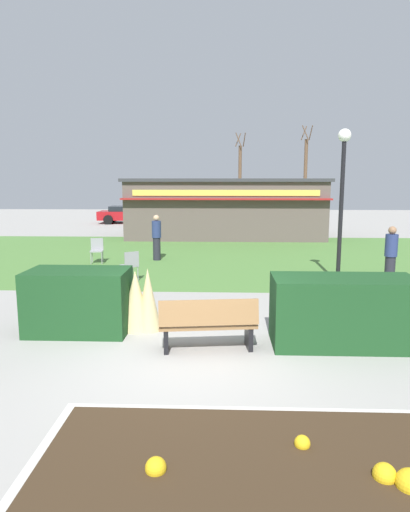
{
  "coord_description": "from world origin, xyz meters",
  "views": [
    {
      "loc": [
        0.54,
        -7.08,
        2.93
      ],
      "look_at": [
        0.12,
        3.79,
        1.13
      ],
      "focal_mm": 31.95,
      "sensor_mm": 36.0,
      "label": 1
    }
  ],
  "objects_px": {
    "park_bench": "(208,324)",
    "lamppost_mid": "(342,188)",
    "parked_car_center_slot": "(208,214)",
    "tree_right_bg": "(240,179)",
    "parked_car_west_slot": "(129,214)",
    "parked_car_east_slot": "(289,214)",
    "cafe_chair_east": "(97,248)",
    "tree_left_bg": "(305,177)",
    "cafe_chair_west": "(130,264)",
    "person_standing": "(391,256)",
    "person_strolling": "(157,237)",
    "food_kiosk": "(225,208)"
  },
  "relations": [
    {
      "from": "park_bench",
      "to": "lamppost_mid",
      "type": "relative_size",
      "value": 0.4
    },
    {
      "from": "parked_car_center_slot",
      "to": "tree_right_bg",
      "type": "bearing_deg",
      "value": 72.43
    },
    {
      "from": "park_bench",
      "to": "tree_right_bg",
      "type": "relative_size",
      "value": 0.25
    },
    {
      "from": "park_bench",
      "to": "lamppost_mid",
      "type": "xyz_separation_m",
      "value": [
        3.6,
        5.54,
        2.25
      ]
    },
    {
      "from": "parked_car_west_slot",
      "to": "parked_car_east_slot",
      "type": "bearing_deg",
      "value": 0.01
    },
    {
      "from": "cafe_chair_east",
      "to": "parked_car_west_slot",
      "type": "relative_size",
      "value": 0.21
    },
    {
      "from": "parked_car_east_slot",
      "to": "tree_left_bg",
      "type": "bearing_deg",
      "value": 70.59
    },
    {
      "from": "park_bench",
      "to": "lamppost_mid",
      "type": "bearing_deg",
      "value": 56.96
    },
    {
      "from": "cafe_chair_west",
      "to": "person_standing",
      "type": "bearing_deg",
      "value": -2.71
    },
    {
      "from": "parked_car_east_slot",
      "to": "lamppost_mid",
      "type": "bearing_deg",
      "value": -93.7
    },
    {
      "from": "park_bench",
      "to": "tree_right_bg",
      "type": "bearing_deg",
      "value": 86.98
    },
    {
      "from": "person_strolling",
      "to": "person_standing",
      "type": "relative_size",
      "value": 1.0
    },
    {
      "from": "park_bench",
      "to": "parked_car_center_slot",
      "type": "relative_size",
      "value": 0.41
    },
    {
      "from": "tree_right_bg",
      "to": "cafe_chair_east",
      "type": "bearing_deg",
      "value": -104.32
    },
    {
      "from": "food_kiosk",
      "to": "tree_left_bg",
      "type": "relative_size",
      "value": 1.41
    },
    {
      "from": "parked_car_center_slot",
      "to": "food_kiosk",
      "type": "bearing_deg",
      "value": -81.34
    },
    {
      "from": "cafe_chair_west",
      "to": "person_standing",
      "type": "height_order",
      "value": "person_standing"
    },
    {
      "from": "cafe_chair_east",
      "to": "tree_right_bg",
      "type": "xyz_separation_m",
      "value": [
        5.96,
        23.33,
        2.56
      ]
    },
    {
      "from": "tree_left_bg",
      "to": "tree_right_bg",
      "type": "xyz_separation_m",
      "value": [
        -5.2,
        1.81,
        -0.18
      ]
    },
    {
      "from": "park_bench",
      "to": "cafe_chair_west",
      "type": "height_order",
      "value": "park_bench"
    },
    {
      "from": "cafe_chair_east",
      "to": "parked_car_east_slot",
      "type": "bearing_deg",
      "value": 59.85
    },
    {
      "from": "food_kiosk",
      "to": "parked_car_center_slot",
      "type": "distance_m",
      "value": 7.53
    },
    {
      "from": "lamppost_mid",
      "to": "cafe_chair_west",
      "type": "relative_size",
      "value": 4.9
    },
    {
      "from": "person_strolling",
      "to": "parked_car_east_slot",
      "type": "height_order",
      "value": "person_strolling"
    },
    {
      "from": "person_strolling",
      "to": "parked_car_center_slot",
      "type": "height_order",
      "value": "person_strolling"
    },
    {
      "from": "lamppost_mid",
      "to": "parked_car_west_slot",
      "type": "xyz_separation_m",
      "value": [
        -9.94,
        18.53,
        -2.09
      ]
    },
    {
      "from": "cafe_chair_west",
      "to": "parked_car_east_slot",
      "type": "bearing_deg",
      "value": 68.64
    },
    {
      "from": "parked_car_west_slot",
      "to": "tree_left_bg",
      "type": "xyz_separation_m",
      "value": [
        13.21,
        5.9,
        2.62
      ]
    },
    {
      "from": "lamppost_mid",
      "to": "food_kiosk",
      "type": "bearing_deg",
      "value": 106.2
    },
    {
      "from": "lamppost_mid",
      "to": "person_strolling",
      "type": "distance_m",
      "value": 7.08
    },
    {
      "from": "person_standing",
      "to": "parked_car_center_slot",
      "type": "xyz_separation_m",
      "value": [
        -5.7,
        18.93,
        -0.22
      ]
    },
    {
      "from": "cafe_chair_east",
      "to": "person_standing",
      "type": "bearing_deg",
      "value": -19.72
    },
    {
      "from": "cafe_chair_east",
      "to": "parked_car_east_slot",
      "type": "distance_m",
      "value": 18.07
    },
    {
      "from": "parked_car_east_slot",
      "to": "cafe_chair_east",
      "type": "bearing_deg",
      "value": -120.15
    },
    {
      "from": "lamppost_mid",
      "to": "person_standing",
      "type": "distance_m",
      "value": 2.33
    },
    {
      "from": "parked_car_east_slot",
      "to": "parked_car_center_slot",
      "type": "bearing_deg",
      "value": 179.97
    },
    {
      "from": "cafe_chair_west",
      "to": "parked_car_east_slot",
      "type": "relative_size",
      "value": 0.21
    },
    {
      "from": "park_bench",
      "to": "parked_car_center_slot",
      "type": "xyz_separation_m",
      "value": [
        -0.76,
        24.08,
        0.16
      ]
    },
    {
      "from": "tree_left_bg",
      "to": "food_kiosk",
      "type": "bearing_deg",
      "value": -116.11
    },
    {
      "from": "tree_right_bg",
      "to": "parked_car_west_slot",
      "type": "bearing_deg",
      "value": -136.12
    },
    {
      "from": "parked_car_center_slot",
      "to": "cafe_chair_east",
      "type": "bearing_deg",
      "value": -102.68
    },
    {
      "from": "food_kiosk",
      "to": "cafe_chair_west",
      "type": "xyz_separation_m",
      "value": [
        -2.83,
        -11.19,
        -1.0
      ]
    },
    {
      "from": "cafe_chair_west",
      "to": "parked_car_center_slot",
      "type": "height_order",
      "value": "parked_car_center_slot"
    },
    {
      "from": "person_strolling",
      "to": "park_bench",
      "type": "bearing_deg",
      "value": 98.48
    },
    {
      "from": "parked_car_east_slot",
      "to": "tree_right_bg",
      "type": "xyz_separation_m",
      "value": [
        -3.12,
        7.7,
        2.45
      ]
    },
    {
      "from": "food_kiosk",
      "to": "person_strolling",
      "type": "xyz_separation_m",
      "value": [
        -2.58,
        -7.56,
        -0.67
      ]
    },
    {
      "from": "person_strolling",
      "to": "tree_left_bg",
      "type": "height_order",
      "value": "tree_left_bg"
    },
    {
      "from": "person_strolling",
      "to": "tree_left_bg",
      "type": "distance_m",
      "value": 22.87
    },
    {
      "from": "park_bench",
      "to": "person_strolling",
      "type": "relative_size",
      "value": 1.04
    },
    {
      "from": "park_bench",
      "to": "cafe_chair_east",
      "type": "bearing_deg",
      "value": 116.87
    }
  ]
}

